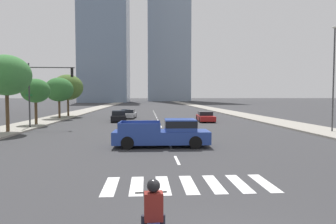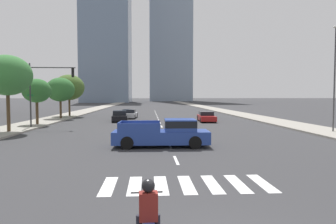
{
  "view_description": "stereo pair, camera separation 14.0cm",
  "coord_description": "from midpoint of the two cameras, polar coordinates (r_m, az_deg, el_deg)",
  "views": [
    {
      "loc": [
        -1.47,
        -5.24,
        3.09
      ],
      "look_at": [
        0.0,
        15.05,
        2.0
      ],
      "focal_mm": 32.29,
      "sensor_mm": 36.0,
      "label": 1
    },
    {
      "loc": [
        -1.33,
        -5.25,
        3.09
      ],
      "look_at": [
        0.0,
        15.05,
        2.0
      ],
      "focal_mm": 32.29,
      "sensor_mm": 36.0,
      "label": 2
    }
  ],
  "objects": [
    {
      "name": "sidewalk_east",
      "position": [
        38.46,
        19.37,
        -1.6
      ],
      "size": [
        4.0,
        260.0,
        0.15
      ],
      "primitive_type": "cube",
      "color": "gray",
      "rests_on": "ground"
    },
    {
      "name": "sidewalk_west",
      "position": [
        37.45,
        -22.89,
        -1.79
      ],
      "size": [
        4.0,
        260.0,
        0.15
      ],
      "primitive_type": "cube",
      "color": "gray",
      "rests_on": "ground"
    },
    {
      "name": "crosswalk_near",
      "position": [
        10.84,
        3.93,
        -13.49
      ],
      "size": [
        5.85,
        2.25,
        0.01
      ],
      "color": "silver",
      "rests_on": "ground"
    },
    {
      "name": "lane_divider_center",
      "position": [
        38.44,
        -1.65,
        -1.54
      ],
      "size": [
        0.14,
        50.0,
        0.01
      ],
      "color": "silver",
      "rests_on": "ground"
    },
    {
      "name": "motorcycle_lead",
      "position": [
        6.34,
        -3.08,
        -20.24
      ],
      "size": [
        0.7,
        2.11,
        1.49
      ],
      "rotation": [
        0.0,
        0.0,
        1.62
      ],
      "color": "black",
      "rests_on": "ground"
    },
    {
      "name": "pickup_truck",
      "position": [
        18.41,
        -0.21,
        -4.04
      ],
      "size": [
        5.84,
        2.17,
        1.67
      ],
      "rotation": [
        0.0,
        0.0,
        -0.03
      ],
      "color": "navy",
      "rests_on": "ground"
    },
    {
      "name": "sedan_silver_0",
      "position": [
        42.07,
        -7.2,
        -0.39
      ],
      "size": [
        2.12,
        4.71,
        1.23
      ],
      "rotation": [
        0.0,
        0.0,
        1.51
      ],
      "color": "#B7BABF",
      "rests_on": "ground"
    },
    {
      "name": "sedan_black_1",
      "position": [
        37.01,
        -9.0,
        -0.84
      ],
      "size": [
        2.06,
        4.57,
        1.3
      ],
      "rotation": [
        0.0,
        0.0,
        1.64
      ],
      "color": "black",
      "rests_on": "ground"
    },
    {
      "name": "sedan_red_2",
      "position": [
        36.77,
        7.36,
        -0.9
      ],
      "size": [
        2.09,
        4.82,
        1.2
      ],
      "rotation": [
        0.0,
        0.0,
        -1.63
      ],
      "color": "maroon",
      "rests_on": "ground"
    },
    {
      "name": "traffic_signal_far",
      "position": [
        30.91,
        -21.79,
        5.03
      ],
      "size": [
        4.55,
        0.28,
        6.02
      ],
      "color": "#333335",
      "rests_on": "sidewalk_west"
    },
    {
      "name": "street_lamp_east",
      "position": [
        28.55,
        29.09,
        6.69
      ],
      "size": [
        0.5,
        0.24,
        8.65
      ],
      "color": "#3F3F42",
      "rests_on": "sidewalk_east"
    },
    {
      "name": "street_tree_second",
      "position": [
        28.2,
        -27.94,
        6.12
      ],
      "size": [
        3.91,
        3.91,
        6.3
      ],
      "color": "#4C3823",
      "rests_on": "sidewalk_west"
    },
    {
      "name": "street_tree_third",
      "position": [
        34.14,
        -23.45,
        3.68
      ],
      "size": [
        2.91,
        2.91,
        4.71
      ],
      "color": "#4C3823",
      "rests_on": "sidewalk_west"
    },
    {
      "name": "street_tree_fourth",
      "position": [
        42.21,
        -19.58,
        4.0
      ],
      "size": [
        3.68,
        3.68,
        5.33
      ],
      "color": "#4C3823",
      "rests_on": "sidewalk_west"
    },
    {
      "name": "street_tree_fifth",
      "position": [
        46.54,
        -18.08,
        4.43
      ],
      "size": [
        4.39,
        4.39,
        6.04
      ],
      "color": "#4C3823",
      "rests_on": "sidewalk_west"
    },
    {
      "name": "office_tower_left_skyline",
      "position": [
        155.4,
        -11.41,
        16.67
      ],
      "size": [
        22.07,
        28.46,
        91.61
      ],
      "color": "slate",
      "rests_on": "ground"
    }
  ]
}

